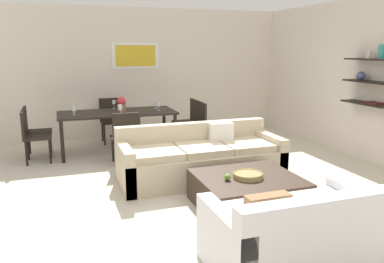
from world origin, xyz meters
TOP-DOWN VIEW (x-y plane):
  - ground_plane at (0.00, 0.00)m, footprint 18.00×18.00m
  - back_wall_unit at (0.29, 3.53)m, footprint 8.40×0.09m
  - right_wall_shelf_unit at (3.03, 0.59)m, footprint 0.34×8.20m
  - sofa_beige at (0.06, 0.34)m, footprint 2.34×0.90m
  - loveseat_white at (0.05, -2.13)m, footprint 1.54×0.90m
  - coffee_table at (0.24, -0.79)m, footprint 1.18×1.06m
  - decorative_bowl at (0.22, -0.83)m, footprint 0.35×0.35m
  - apple_on_coffee_table at (-0.05, -0.84)m, footprint 0.08×0.08m
  - dining_table at (-0.85, 2.24)m, footprint 2.07×0.90m
  - dining_chair_foot at (-0.85, 1.38)m, footprint 0.44×0.44m
  - dining_chair_left_far at (-2.29, 2.44)m, footprint 0.44×0.44m
  - dining_chair_left_near at (-2.29, 2.03)m, footprint 0.44×0.44m
  - dining_chair_right_far at (0.60, 2.44)m, footprint 0.44×0.44m
  - dining_chair_right_near at (0.60, 2.03)m, footprint 0.44×0.44m
  - dining_chair_head at (-0.85, 3.09)m, footprint 0.44×0.44m
  - wine_glass_right_far at (-0.10, 2.35)m, footprint 0.06×0.06m
  - wine_glass_foot at (-0.85, 1.85)m, footprint 0.07×0.07m
  - wine_glass_left_near at (-1.59, 2.12)m, footprint 0.07×0.07m
  - wine_glass_head at (-0.85, 2.62)m, footprint 0.06×0.06m
  - wine_glass_left_far at (-1.59, 2.35)m, footprint 0.07×0.07m
  - wine_glass_right_near at (-0.10, 2.12)m, footprint 0.07×0.07m
  - centerpiece_vase at (-0.76, 2.23)m, footprint 0.16×0.16m

SIDE VIEW (x-z plane):
  - ground_plane at x=0.00m, z-range 0.00..0.00m
  - coffee_table at x=0.24m, z-range 0.00..0.38m
  - sofa_beige at x=0.06m, z-range -0.10..0.68m
  - loveseat_white at x=0.05m, z-range -0.10..0.68m
  - decorative_bowl at x=0.22m, z-range 0.38..0.44m
  - apple_on_coffee_table at x=-0.05m, z-range 0.38..0.46m
  - dining_chair_foot at x=-0.85m, z-range 0.06..0.94m
  - dining_chair_left_far at x=-2.29m, z-range 0.06..0.94m
  - dining_chair_left_near at x=-2.29m, z-range 0.06..0.94m
  - dining_chair_right_far at x=0.60m, z-range 0.06..0.94m
  - dining_chair_right_near at x=0.60m, z-range 0.06..0.94m
  - dining_chair_head at x=-0.85m, z-range 0.06..0.94m
  - dining_table at x=-0.85m, z-range 0.31..1.06m
  - wine_glass_right_far at x=-0.10m, z-range 0.78..0.93m
  - wine_glass_left_far at x=-1.59m, z-range 0.78..0.93m
  - wine_glass_right_near at x=-0.10m, z-range 0.78..0.93m
  - wine_glass_left_near at x=-1.59m, z-range 0.78..0.94m
  - wine_glass_head at x=-0.85m, z-range 0.78..0.95m
  - wine_glass_foot at x=-0.85m, z-range 0.79..0.97m
  - centerpiece_vase at x=-0.76m, z-range 0.75..1.02m
  - right_wall_shelf_unit at x=3.03m, z-range 0.00..2.70m
  - back_wall_unit at x=0.29m, z-range 0.00..2.70m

